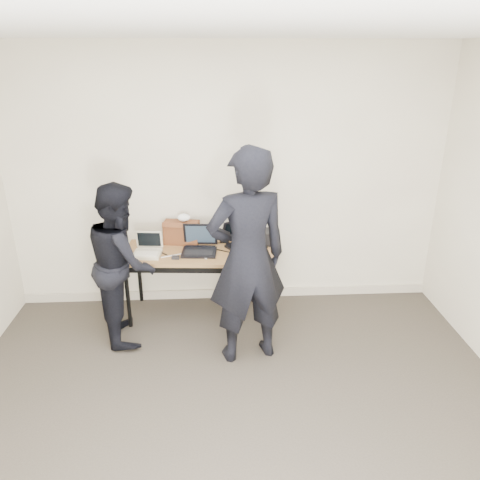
{
  "coord_description": "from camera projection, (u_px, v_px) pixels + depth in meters",
  "views": [
    {
      "loc": [
        -0.12,
        -2.44,
        2.59
      ],
      "look_at": [
        0.1,
        1.6,
        0.95
      ],
      "focal_mm": 35.0,
      "sensor_mm": 36.0,
      "label": 1
    }
  ],
  "objects": [
    {
      "name": "room",
      "position": [
        238.0,
        280.0,
        2.73
      ],
      "size": [
        4.6,
        4.6,
        2.8
      ],
      "color": "#3B352D",
      "rests_on": "ground"
    },
    {
      "name": "desk",
      "position": [
        199.0,
        257.0,
        4.72
      ],
      "size": [
        1.54,
        0.75,
        0.72
      ],
      "rotation": [
        0.0,
        0.0,
        -0.07
      ],
      "color": "olive",
      "rests_on": "ground"
    },
    {
      "name": "laptop_beige",
      "position": [
        148.0,
        250.0,
        4.62
      ],
      "size": [
        0.29,
        0.28,
        0.21
      ],
      "rotation": [
        0.0,
        0.0,
        -0.09
      ],
      "color": "beige",
      "rests_on": "desk"
    },
    {
      "name": "laptop_center",
      "position": [
        200.0,
        246.0,
        4.68
      ],
      "size": [
        0.37,
        0.35,
        0.26
      ],
      "rotation": [
        0.0,
        0.0,
        -0.08
      ],
      "color": "black",
      "rests_on": "desk"
    },
    {
      "name": "laptop_right",
      "position": [
        243.0,
        240.0,
        4.82
      ],
      "size": [
        0.49,
        0.48,
        0.27
      ],
      "rotation": [
        0.0,
        0.0,
        0.54
      ],
      "color": "black",
      "rests_on": "desk"
    },
    {
      "name": "leather_satchel",
      "position": [
        182.0,
        232.0,
        4.85
      ],
      "size": [
        0.38,
        0.24,
        0.25
      ],
      "rotation": [
        0.0,
        0.0,
        -0.17
      ],
      "color": "#5D3018",
      "rests_on": "desk"
    },
    {
      "name": "tissue",
      "position": [
        184.0,
        217.0,
        4.8
      ],
      "size": [
        0.15,
        0.12,
        0.08
      ],
      "primitive_type": "ellipsoid",
      "rotation": [
        0.0,
        0.0,
        0.14
      ],
      "color": "white",
      "rests_on": "leather_satchel"
    },
    {
      "name": "equipment_box",
      "position": [
        259.0,
        237.0,
        4.88
      ],
      "size": [
        0.27,
        0.24,
        0.14
      ],
      "primitive_type": "cube",
      "rotation": [
        0.0,
        0.0,
        -0.14
      ],
      "color": "black",
      "rests_on": "desk"
    },
    {
      "name": "power_brick",
      "position": [
        176.0,
        258.0,
        4.53
      ],
      "size": [
        0.08,
        0.05,
        0.03
      ],
      "primitive_type": "cube",
      "rotation": [
        0.0,
        0.0,
        -0.09
      ],
      "color": "black",
      "rests_on": "desk"
    },
    {
      "name": "cables",
      "position": [
        203.0,
        251.0,
        4.7
      ],
      "size": [
        1.15,
        0.41,
        0.01
      ],
      "rotation": [
        0.0,
        0.0,
        -0.08
      ],
      "color": "black",
      "rests_on": "desk"
    },
    {
      "name": "person_typist",
      "position": [
        247.0,
        259.0,
        3.95
      ],
      "size": [
        0.8,
        0.63,
        1.93
      ],
      "primitive_type": "imported",
      "rotation": [
        0.0,
        0.0,
        3.41
      ],
      "color": "black",
      "rests_on": "ground"
    },
    {
      "name": "person_observer",
      "position": [
        122.0,
        262.0,
        4.35
      ],
      "size": [
        0.75,
        0.86,
        1.53
      ],
      "primitive_type": "imported",
      "rotation": [
        0.0,
        0.0,
        1.82
      ],
      "color": "black",
      "rests_on": "ground"
    },
    {
      "name": "baseboard",
      "position": [
        228.0,
        293.0,
        5.29
      ],
      "size": [
        4.5,
        0.03,
        0.1
      ],
      "primitive_type": "cube",
      "color": "#BCB19C",
      "rests_on": "ground"
    }
  ]
}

